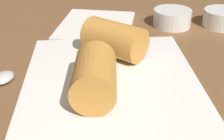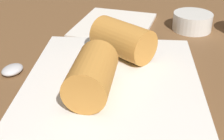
{
  "view_description": "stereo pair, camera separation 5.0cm",
  "coord_description": "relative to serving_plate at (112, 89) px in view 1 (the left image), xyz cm",
  "views": [
    {
      "loc": [
        35.95,
        -4.4,
        24.48
      ],
      "look_at": [
        2.79,
        -1.95,
        5.53
      ],
      "focal_mm": 50.0,
      "sensor_mm": 36.0,
      "label": 1
    },
    {
      "loc": [
        35.94,
        0.61,
        24.48
      ],
      "look_at": [
        2.79,
        -1.95,
        5.53
      ],
      "focal_mm": 50.0,
      "sensor_mm": 36.0,
      "label": 2
    }
  ],
  "objects": [
    {
      "name": "dipping_bowl_far",
      "position": [
        -21.82,
        22.81,
        0.98
      ],
      "size": [
        7.2,
        7.2,
        3.2
      ],
      "color": "silver",
      "rests_on": "table_surface"
    },
    {
      "name": "serving_plate",
      "position": [
        0.0,
        0.0,
        0.0
      ],
      "size": [
        28.37,
        22.42,
        1.5
      ],
      "color": "white",
      "rests_on": "table_surface"
    },
    {
      "name": "roll_front_right",
      "position": [
        -8.36,
        0.56,
        3.28
      ],
      "size": [
        9.51,
        9.97,
        5.08
      ],
      "color": "#C68438",
      "rests_on": "serving_plate"
    },
    {
      "name": "table_surface",
      "position": [
        -2.79,
        1.95,
        -1.76
      ],
      "size": [
        180.0,
        140.0,
        2.0
      ],
      "color": "brown",
      "rests_on": "ground"
    },
    {
      "name": "napkin",
      "position": [
        -23.19,
        -1.35,
        -0.46
      ],
      "size": [
        18.57,
        16.76,
        0.6
      ],
      "color": "silver",
      "rests_on": "table_surface"
    },
    {
      "name": "roll_front_left",
      "position": [
        1.69,
        -2.15,
        3.28
      ],
      "size": [
        9.81,
        5.72,
        5.08
      ],
      "color": "#C68438",
      "rests_on": "serving_plate"
    },
    {
      "name": "dipping_bowl_near",
      "position": [
        -22.74,
        13.28,
        0.98
      ],
      "size": [
        7.2,
        7.2,
        3.2
      ],
      "color": "silver",
      "rests_on": "table_surface"
    }
  ]
}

